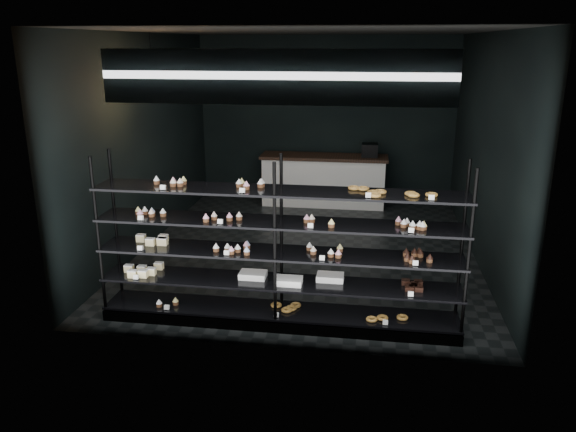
# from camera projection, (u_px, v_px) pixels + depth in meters

# --- Properties ---
(room) EXTENTS (5.01, 6.01, 3.20)m
(room) POSITION_uv_depth(u_px,v_px,m) (309.00, 146.00, 8.22)
(room) COLOR black
(room) RESTS_ON ground
(display_shelf) EXTENTS (4.00, 0.50, 1.91)m
(display_shelf) POSITION_uv_depth(u_px,v_px,m) (276.00, 271.00, 6.21)
(display_shelf) COLOR black
(display_shelf) RESTS_ON room
(signage) EXTENTS (3.30, 0.05, 0.50)m
(signage) POSITION_uv_depth(u_px,v_px,m) (274.00, 77.00, 5.12)
(signage) COLOR #0D2345
(signage) RESTS_ON room
(pendant_lamp) EXTENTS (0.30, 0.30, 0.88)m
(pendant_lamp) POSITION_uv_depth(u_px,v_px,m) (153.00, 91.00, 7.33)
(pendant_lamp) COLOR black
(pendant_lamp) RESTS_ON room
(service_counter) EXTENTS (2.43, 0.65, 1.23)m
(service_counter) POSITION_uv_depth(u_px,v_px,m) (324.00, 180.00, 10.91)
(service_counter) COLOR silver
(service_counter) RESTS_ON room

